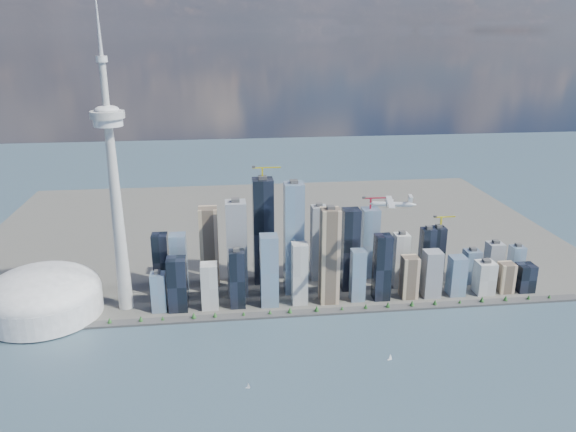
{
  "coord_description": "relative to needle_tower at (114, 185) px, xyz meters",
  "views": [
    {
      "loc": [
        -114.13,
        -645.18,
        485.69
      ],
      "look_at": [
        -6.63,
        260.0,
        184.29
      ],
      "focal_mm": 35.0,
      "sensor_mm": 36.0,
      "label": 1
    }
  ],
  "objects": [
    {
      "name": "needle_tower",
      "position": [
        0.0,
        0.0,
        0.0
      ],
      "size": [
        56.0,
        56.0,
        550.5
      ],
      "color": "#A9A8A4",
      "rests_on": "land"
    },
    {
      "name": "sailboat_west",
      "position": [
        210.1,
        -269.22,
        -232.81
      ],
      "size": [
        6.82,
        3.04,
        9.44
      ],
      "rotation": [
        0.0,
        0.0,
        -0.22
      ],
      "color": "white",
      "rests_on": "ground"
    },
    {
      "name": "shoreline_trees",
      "position": [
        300.0,
        -60.0,
        -227.06
      ],
      "size": [
        960.53,
        7.2,
        8.8
      ],
      "color": "#3F2D1E",
      "rests_on": "seawall"
    },
    {
      "name": "dome_stadium",
      "position": [
        -140.0,
        -10.0,
        -196.4
      ],
      "size": [
        200.0,
        200.0,
        86.0
      ],
      "color": "#BDBDBD",
      "rests_on": "land"
    },
    {
      "name": "seawall",
      "position": [
        300.0,
        -60.0,
        -233.84
      ],
      "size": [
        1100.0,
        22.0,
        4.0
      ],
      "primitive_type": "cube",
      "color": "#383838",
      "rests_on": "ground"
    },
    {
      "name": "ground",
      "position": [
        300.0,
        -310.0,
        -235.84
      ],
      "size": [
        4000.0,
        4000.0,
        0.0
      ],
      "primitive_type": "plane",
      "color": "#2F4753",
      "rests_on": "ground"
    },
    {
      "name": "land",
      "position": [
        300.0,
        390.0,
        -234.34
      ],
      "size": [
        1400.0,
        900.0,
        3.0
      ],
      "primitive_type": "cube",
      "color": "#4C4C47",
      "rests_on": "ground"
    },
    {
      "name": "sailboat_east",
      "position": [
        432.62,
        -222.09,
        -232.38
      ],
      "size": [
        7.73,
        3.97,
        10.78
      ],
      "rotation": [
        0.0,
        0.0,
        0.3
      ],
      "color": "white",
      "rests_on": "ground"
    },
    {
      "name": "airplane",
      "position": [
        460.42,
        -101.05,
        -19.82
      ],
      "size": [
        76.62,
        68.13,
        18.76
      ],
      "rotation": [
        0.0,
        0.0,
        -0.2
      ],
      "color": "silver",
      "rests_on": "ground"
    },
    {
      "name": "skyscraper_cluster",
      "position": [
        359.62,
        26.82,
        -162.02
      ],
      "size": [
        736.0,
        142.0,
        239.21
      ],
      "color": "black",
      "rests_on": "land"
    }
  ]
}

